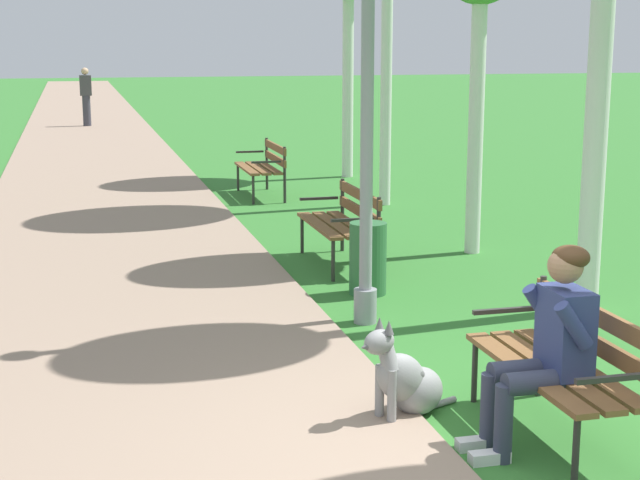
{
  "coord_description": "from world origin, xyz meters",
  "views": [
    {
      "loc": [
        -2.27,
        -4.7,
        2.42
      ],
      "look_at": [
        -0.46,
        2.41,
        0.9
      ],
      "focal_mm": 54.57,
      "sensor_mm": 36.0,
      "label": 1
    }
  ],
  "objects_px": {
    "park_bench_mid": "(343,219)",
    "litter_bin": "(368,258)",
    "person_seated_on_near_bench": "(548,341)",
    "park_bench_near": "(566,358)",
    "park_bench_far": "(264,164)",
    "pedestrian_distant": "(86,97)",
    "lamp_post_near": "(368,57)",
    "dog_grey": "(406,380)"
  },
  "relations": [
    {
      "from": "dog_grey",
      "to": "litter_bin",
      "type": "height_order",
      "value": "dog_grey"
    },
    {
      "from": "person_seated_on_near_bench",
      "to": "lamp_post_near",
      "type": "distance_m",
      "value": 3.25
    },
    {
      "from": "park_bench_far",
      "to": "pedestrian_distant",
      "type": "relative_size",
      "value": 0.91
    },
    {
      "from": "park_bench_near",
      "to": "park_bench_far",
      "type": "distance_m",
      "value": 9.71
    },
    {
      "from": "park_bench_mid",
      "to": "lamp_post_near",
      "type": "relative_size",
      "value": 0.34
    },
    {
      "from": "person_seated_on_near_bench",
      "to": "park_bench_near",
      "type": "bearing_deg",
      "value": 34.88
    },
    {
      "from": "park_bench_near",
      "to": "pedestrian_distant",
      "type": "relative_size",
      "value": 0.91
    },
    {
      "from": "person_seated_on_near_bench",
      "to": "litter_bin",
      "type": "relative_size",
      "value": 1.79
    },
    {
      "from": "park_bench_near",
      "to": "park_bench_mid",
      "type": "distance_m",
      "value": 4.86
    },
    {
      "from": "park_bench_near",
      "to": "litter_bin",
      "type": "height_order",
      "value": "park_bench_near"
    },
    {
      "from": "pedestrian_distant",
      "to": "park_bench_far",
      "type": "bearing_deg",
      "value": -79.46
    },
    {
      "from": "person_seated_on_near_bench",
      "to": "litter_bin",
      "type": "xyz_separation_m",
      "value": [
        0.05,
        3.76,
        -0.33
      ]
    },
    {
      "from": "dog_grey",
      "to": "pedestrian_distant",
      "type": "height_order",
      "value": "pedestrian_distant"
    },
    {
      "from": "park_bench_near",
      "to": "pedestrian_distant",
      "type": "bearing_deg",
      "value": 96.11
    },
    {
      "from": "park_bench_far",
      "to": "pedestrian_distant",
      "type": "xyz_separation_m",
      "value": [
        -2.47,
        13.25,
        0.33
      ]
    },
    {
      "from": "park_bench_far",
      "to": "litter_bin",
      "type": "xyz_separation_m",
      "value": [
        -0.17,
        -6.1,
        -0.16
      ]
    },
    {
      "from": "park_bench_near",
      "to": "lamp_post_near",
      "type": "relative_size",
      "value": 0.34
    },
    {
      "from": "park_bench_mid",
      "to": "lamp_post_near",
      "type": "xyz_separation_m",
      "value": [
        -0.41,
        -2.18,
        1.76
      ]
    },
    {
      "from": "park_bench_mid",
      "to": "pedestrian_distant",
      "type": "distance_m",
      "value": 18.27
    },
    {
      "from": "park_bench_mid",
      "to": "litter_bin",
      "type": "relative_size",
      "value": 2.14
    },
    {
      "from": "dog_grey",
      "to": "litter_bin",
      "type": "bearing_deg",
      "value": 77.54
    },
    {
      "from": "park_bench_mid",
      "to": "pedestrian_distant",
      "type": "height_order",
      "value": "pedestrian_distant"
    },
    {
      "from": "park_bench_mid",
      "to": "person_seated_on_near_bench",
      "type": "xyz_separation_m",
      "value": [
        -0.15,
        -5.0,
        0.17
      ]
    },
    {
      "from": "park_bench_near",
      "to": "dog_grey",
      "type": "distance_m",
      "value": 1.03
    },
    {
      "from": "litter_bin",
      "to": "pedestrian_distant",
      "type": "xyz_separation_m",
      "value": [
        -2.3,
        19.35,
        0.49
      ]
    },
    {
      "from": "park_bench_mid",
      "to": "park_bench_far",
      "type": "height_order",
      "value": "same"
    },
    {
      "from": "person_seated_on_near_bench",
      "to": "pedestrian_distant",
      "type": "xyz_separation_m",
      "value": [
        -2.25,
        23.11,
        0.16
      ]
    },
    {
      "from": "park_bench_near",
      "to": "person_seated_on_near_bench",
      "type": "distance_m",
      "value": 0.3
    },
    {
      "from": "park_bench_far",
      "to": "litter_bin",
      "type": "height_order",
      "value": "park_bench_far"
    },
    {
      "from": "person_seated_on_near_bench",
      "to": "pedestrian_distant",
      "type": "bearing_deg",
      "value": 95.57
    },
    {
      "from": "park_bench_mid",
      "to": "lamp_post_near",
      "type": "height_order",
      "value": "lamp_post_near"
    },
    {
      "from": "park_bench_far",
      "to": "person_seated_on_near_bench",
      "type": "xyz_separation_m",
      "value": [
        -0.21,
        -9.85,
        0.17
      ]
    },
    {
      "from": "park_bench_mid",
      "to": "park_bench_far",
      "type": "xyz_separation_m",
      "value": [
        0.07,
        4.85,
        0.0
      ]
    },
    {
      "from": "park_bench_mid",
      "to": "litter_bin",
      "type": "xyz_separation_m",
      "value": [
        -0.1,
        -1.25,
        -0.16
      ]
    },
    {
      "from": "dog_grey",
      "to": "park_bench_near",
      "type": "bearing_deg",
      "value": -32.3
    },
    {
      "from": "park_bench_far",
      "to": "lamp_post_near",
      "type": "relative_size",
      "value": 0.34
    },
    {
      "from": "lamp_post_near",
      "to": "park_bench_mid",
      "type": "bearing_deg",
      "value": 79.38
    },
    {
      "from": "park_bench_mid",
      "to": "dog_grey",
      "type": "height_order",
      "value": "park_bench_mid"
    },
    {
      "from": "park_bench_near",
      "to": "lamp_post_near",
      "type": "height_order",
      "value": "lamp_post_near"
    },
    {
      "from": "park_bench_near",
      "to": "park_bench_mid",
      "type": "height_order",
      "value": "same"
    },
    {
      "from": "dog_grey",
      "to": "pedestrian_distant",
      "type": "bearing_deg",
      "value": 94.12
    },
    {
      "from": "person_seated_on_near_bench",
      "to": "lamp_post_near",
      "type": "height_order",
      "value": "lamp_post_near"
    }
  ]
}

